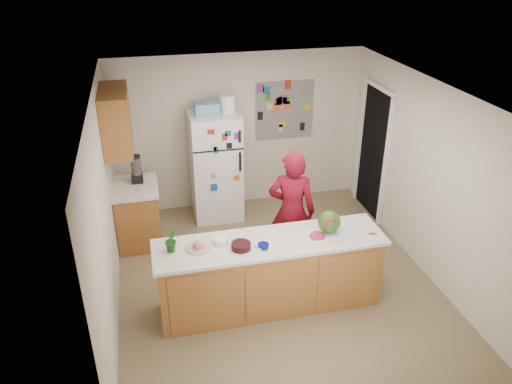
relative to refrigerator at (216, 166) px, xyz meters
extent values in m
cube|color=brown|center=(0.45, -1.88, -0.86)|extent=(4.00, 4.50, 0.02)
cube|color=beige|center=(0.45, 0.38, 0.40)|extent=(4.00, 0.02, 2.50)
cube|color=beige|center=(-1.56, -1.88, 0.40)|extent=(0.02, 4.50, 2.50)
cube|color=beige|center=(2.46, -1.88, 0.40)|extent=(0.02, 4.50, 2.50)
cube|color=white|center=(0.45, -1.88, 1.66)|extent=(4.00, 4.50, 0.02)
cube|color=black|center=(2.44, -0.43, 0.17)|extent=(0.03, 0.85, 2.04)
cube|color=brown|center=(0.25, -2.38, -0.41)|extent=(2.60, 0.62, 0.88)
cube|color=silver|center=(0.25, -2.38, 0.05)|extent=(2.68, 0.70, 0.04)
cube|color=brown|center=(-1.24, -0.53, -0.42)|extent=(0.60, 0.80, 0.86)
cube|color=silver|center=(-1.24, -0.53, 0.03)|extent=(0.64, 0.84, 0.04)
cube|color=brown|center=(-1.37, -0.58, 1.05)|extent=(0.35, 1.00, 0.80)
cube|color=silver|center=(0.00, 0.00, 0.00)|extent=(0.75, 0.70, 1.70)
cube|color=#5999B2|center=(-0.10, 0.00, 0.94)|extent=(0.35, 0.28, 0.18)
cube|color=slate|center=(1.20, 0.36, 0.70)|extent=(0.95, 0.01, 0.95)
imported|color=#620917|center=(0.73, -1.65, 0.00)|extent=(0.72, 0.61, 1.69)
cylinder|color=black|center=(-1.19, -0.40, 0.24)|extent=(0.14, 0.14, 0.38)
cube|color=silver|center=(0.90, -2.38, 0.08)|extent=(0.47, 0.40, 0.01)
sphere|color=#285416|center=(0.96, -2.36, 0.22)|extent=(0.27, 0.27, 0.27)
cylinder|color=red|center=(0.80, -2.43, 0.09)|extent=(0.17, 0.17, 0.02)
cylinder|color=black|center=(-0.11, -2.46, 0.11)|extent=(0.27, 0.27, 0.07)
cylinder|color=white|center=(-0.31, -2.29, 0.10)|extent=(0.20, 0.20, 0.06)
cylinder|color=#080B61|center=(0.14, -2.50, 0.10)|extent=(0.16, 0.16, 0.05)
cylinder|color=beige|center=(-0.57, -2.35, 0.08)|extent=(0.35, 0.35, 0.02)
cube|color=white|center=(0.15, -2.45, 0.08)|extent=(0.22, 0.20, 0.02)
cube|color=gray|center=(1.45, -2.52, 0.08)|extent=(0.09, 0.07, 0.01)
imported|color=#0E4714|center=(-0.85, -2.33, 0.21)|extent=(0.18, 0.16, 0.29)
camera|label=1|loc=(-1.02, -7.04, 3.16)|focal=35.00mm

